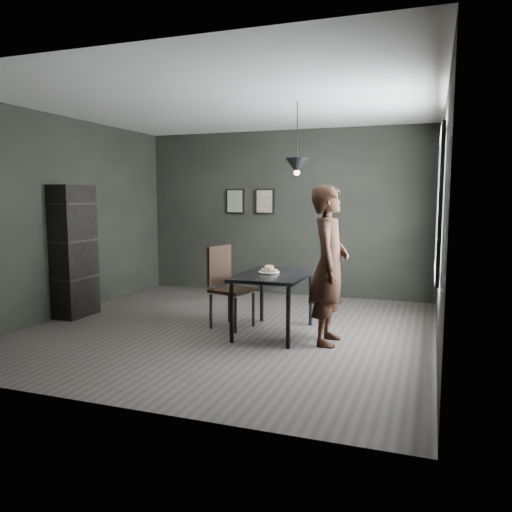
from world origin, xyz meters
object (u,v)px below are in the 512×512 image
(white_plate, at_px, (269,273))
(cafe_table, at_px, (274,280))
(woman, at_px, (329,265))
(wood_chair, at_px, (226,281))
(shelf_unit, at_px, (74,251))
(pendant_lamp, at_px, (297,166))

(white_plate, bearing_deg, cafe_table, -8.71)
(woman, distance_m, wood_chair, 1.46)
(cafe_table, height_order, woman, woman)
(shelf_unit, xyz_separation_m, pendant_lamp, (3.17, 0.16, 1.13))
(white_plate, relative_size, woman, 0.13)
(shelf_unit, bearing_deg, pendant_lamp, 4.14)
(wood_chair, relative_size, shelf_unit, 0.57)
(pendant_lamp, bearing_deg, white_plate, -164.03)
(cafe_table, distance_m, woman, 0.77)
(shelf_unit, bearing_deg, cafe_table, 2.43)
(white_plate, xyz_separation_m, wood_chair, (-0.62, 0.10, -0.16))
(white_plate, xyz_separation_m, shelf_unit, (-2.86, -0.07, 0.17))
(wood_chair, xyz_separation_m, pendant_lamp, (0.93, -0.01, 1.45))
(white_plate, distance_m, wood_chair, 0.64)
(cafe_table, distance_m, shelf_unit, 2.93)
(shelf_unit, bearing_deg, white_plate, 2.66)
(cafe_table, xyz_separation_m, wood_chair, (-0.68, 0.11, -0.07))
(white_plate, distance_m, woman, 0.81)
(woman, distance_m, shelf_unit, 3.64)
(cafe_table, xyz_separation_m, pendant_lamp, (0.25, 0.10, 1.38))
(wood_chair, distance_m, pendant_lamp, 1.72)
(cafe_table, height_order, pendant_lamp, pendant_lamp)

